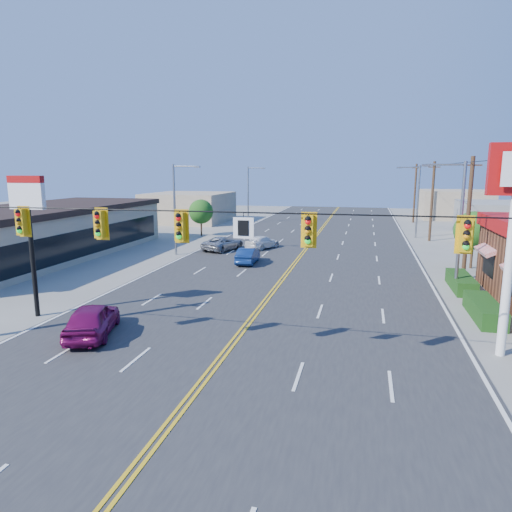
% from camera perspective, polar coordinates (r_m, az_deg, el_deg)
% --- Properties ---
extents(ground, '(160.00, 160.00, 0.00)m').
position_cam_1_polar(ground, '(18.00, -5.29, -13.86)').
color(ground, gray).
rests_on(ground, ground).
extents(road, '(20.00, 120.00, 0.06)m').
position_cam_1_polar(road, '(36.64, 4.78, -1.08)').
color(road, '#2D2D30').
rests_on(road, ground).
extents(signal_span, '(24.32, 0.34, 9.00)m').
position_cam_1_polar(signal_span, '(16.62, -5.97, 1.71)').
color(signal_span, '#47301E').
rests_on(signal_span, ground).
extents(strip_mall, '(10.40, 26.40, 4.40)m').
position_cam_1_polar(strip_mall, '(43.55, -25.62, 2.74)').
color(strip_mall, tan).
rests_on(strip_mall, ground).
extents(pizza_hut_sign, '(1.90, 0.30, 6.85)m').
position_cam_1_polar(pizza_hut_sign, '(25.54, -26.53, 4.43)').
color(pizza_hut_sign, black).
rests_on(pizza_hut_sign, ground).
extents(streetlight_se, '(2.55, 0.25, 8.00)m').
position_cam_1_polar(streetlight_se, '(30.12, 23.86, 4.14)').
color(streetlight_se, gray).
rests_on(streetlight_se, ground).
extents(streetlight_ne, '(2.55, 0.25, 8.00)m').
position_cam_1_polar(streetlight_ne, '(53.83, 19.39, 6.92)').
color(streetlight_ne, gray).
rests_on(streetlight_ne, ground).
extents(streetlight_sw, '(2.55, 0.25, 8.00)m').
position_cam_1_polar(streetlight_sw, '(40.92, -9.88, 6.37)').
color(streetlight_sw, gray).
rests_on(streetlight_sw, ground).
extents(streetlight_nw, '(2.55, 0.25, 8.00)m').
position_cam_1_polar(streetlight_nw, '(65.57, -0.81, 8.08)').
color(streetlight_nw, gray).
rests_on(streetlight_nw, ground).
extents(utility_pole_near, '(0.28, 0.28, 8.40)m').
position_cam_1_polar(utility_pole_near, '(34.32, 24.97, 4.22)').
color(utility_pole_near, '#47301E').
rests_on(utility_pole_near, ground).
extents(utility_pole_mid, '(0.28, 0.28, 8.40)m').
position_cam_1_polar(utility_pole_mid, '(52.03, 21.13, 6.35)').
color(utility_pole_mid, '#47301E').
rests_on(utility_pole_mid, ground).
extents(utility_pole_far, '(0.28, 0.28, 8.40)m').
position_cam_1_polar(utility_pole_far, '(69.89, 19.24, 7.39)').
color(utility_pole_far, '#47301E').
rests_on(utility_pole_far, ground).
extents(tree_kfc_rear, '(2.94, 2.94, 4.41)m').
position_cam_1_polar(tree_kfc_rear, '(38.62, 25.57, 2.88)').
color(tree_kfc_rear, '#47301E').
rests_on(tree_kfc_rear, ground).
extents(tree_west, '(2.80, 2.80, 4.20)m').
position_cam_1_polar(tree_west, '(52.98, -6.89, 5.52)').
color(tree_west, '#47301E').
rests_on(tree_west, ground).
extents(bld_west_far, '(11.00, 12.00, 4.20)m').
position_cam_1_polar(bld_west_far, '(68.57, -8.33, 6.06)').
color(bld_west_far, tan).
rests_on(bld_west_far, ground).
extents(bld_east_far, '(10.00, 10.00, 4.40)m').
position_cam_1_polar(bld_east_far, '(78.84, 23.54, 5.95)').
color(bld_east_far, tan).
rests_on(bld_east_far, ground).
extents(car_magenta, '(3.08, 4.75, 1.50)m').
position_cam_1_polar(car_magenta, '(22.14, -19.78, -7.62)').
color(car_magenta, '#730C49').
rests_on(car_magenta, ground).
extents(car_blue, '(1.53, 3.92, 1.27)m').
position_cam_1_polar(car_blue, '(36.79, -1.03, -0.03)').
color(car_blue, navy).
rests_on(car_blue, ground).
extents(car_white, '(3.17, 4.47, 1.20)m').
position_cam_1_polar(car_white, '(43.86, 0.80, 1.66)').
color(car_white, white).
rests_on(car_white, ground).
extents(car_silver, '(3.49, 5.10, 1.30)m').
position_cam_1_polar(car_silver, '(42.99, -4.12, 1.51)').
color(car_silver, '#9B9CA0').
rests_on(car_silver, ground).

